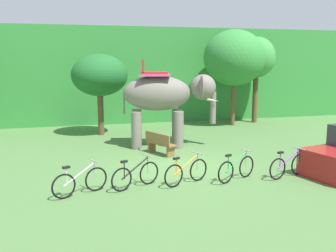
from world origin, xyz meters
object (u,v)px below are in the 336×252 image
Objects in this scene: tree_center_left at (234,58)px; bike_purple at (288,166)px; bike_white at (80,182)px; bike_green at (236,168)px; tree_right at (257,58)px; elephant at (165,97)px; tree_center at (100,75)px; bike_orange at (186,172)px; bike_black at (136,175)px; wooden_bench at (160,143)px.

tree_center_left reaches higher than bike_purple.
bike_white is 4.81m from bike_green.
tree_right reaches higher than elephant.
bike_orange is (1.91, -8.48, -2.62)m from tree_center.
tree_center is at bearing 102.69° from bike_orange.
bike_white and bike_purple have the same top height.
elephant reaches higher than bike_black.
bike_green is (1.64, -0.05, 0.00)m from bike_orange.
bike_black is (-9.04, -10.11, -3.47)m from tree_right.
bike_orange is at bearing 2.89° from bike_white.
tree_right is 12.25m from bike_green.
tree_center_left is 3.45× the size of bike_orange.
tree_center_left is 8.74m from wooden_bench.
elephant is 5.61m from bike_green.
tree_right reaches higher than bike_white.
bike_white is at bearing -129.13° from wooden_bench.
tree_right is at bearing 10.11° from tree_center.
tree_right is at bearing 20.72° from tree_center_left.
bike_orange reaches higher than wooden_bench.
bike_black and bike_purple have the same top height.
bike_orange is at bearing 178.32° from bike_green.
bike_white is at bearing -132.69° from tree_center_left.
tree_center is 10.49m from bike_purple.
bike_green is (3.55, -8.53, -2.62)m from tree_center.
wooden_bench is at bearing -139.43° from tree_right.
bike_orange is at bearing -77.31° from tree_center.
bike_black is (0.35, -8.44, -2.62)m from tree_center.
elephant is at bearing -143.98° from tree_right.
elephant is at bearing 83.33° from bike_orange.
bike_orange is 0.96× the size of bike_purple.
elephant reaches higher than bike_green.
tree_center is 0.80× the size of tree_right.
tree_center is at bearing -169.89° from tree_right.
tree_center_left is 1.86m from tree_right.
wooden_bench is (-3.36, 3.97, 0.09)m from bike_purple.
elephant is (2.51, -3.32, -0.80)m from tree_center.
tree_right reaches higher than bike_black.
bike_black is 4.97m from bike_purple.
bike_orange is 3.80m from wooden_bench.
bike_purple is at bearing -62.27° from elephant.
wooden_bench is at bearing -112.25° from elephant.
bike_white is 6.58m from bike_purple.
bike_white is 5.10m from wooden_bench.
wooden_bench is (-1.59, 3.84, 0.09)m from bike_green.
tree_center_left reaches higher than bike_white.
tree_center_left reaches higher than tree_center.
bike_orange is 1.01× the size of bike_green.
tree_right reaches higher than tree_center.
elephant is 2.71× the size of bike_green.
bike_black is (1.61, 0.20, 0.00)m from bike_white.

